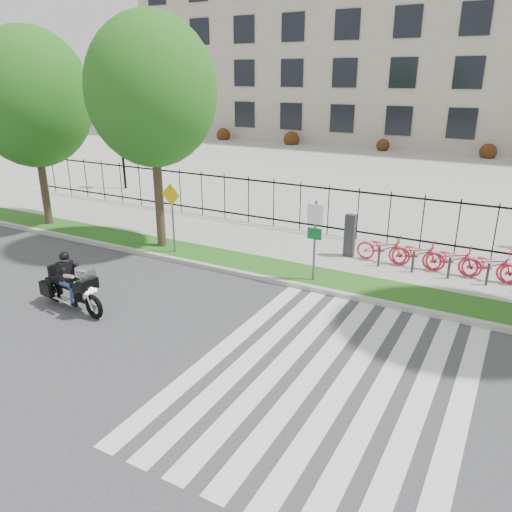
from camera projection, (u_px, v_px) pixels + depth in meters
The scene contains 15 objects.
ground at pixel (154, 327), 12.91m from camera, with size 120.00×120.00×0.00m, color #39393B.
curb at pixel (235, 272), 16.26m from camera, with size 60.00×0.20×0.15m, color #A7A59D.
grass_verge at pixel (248, 264), 16.96m from camera, with size 60.00×1.50×0.15m, color #1B5415.
sidewalk at pixel (281, 244), 19.02m from camera, with size 60.00×3.50×0.15m, color gray.
plaza at pixel (396, 171), 33.47m from camera, with size 80.00×34.00×0.10m, color gray.
crosswalk_stripes at pixel (329, 378), 10.72m from camera, with size 5.70×8.00×0.01m, color silver, non-canonical shape.
iron_fence at pixel (300, 206), 20.09m from camera, with size 30.00×0.06×2.00m, color black, non-canonical shape.
office_building at pixel (460, 31), 46.48m from camera, with size 60.00×21.90×20.15m.
lamp_post_left at pixel (121, 132), 27.13m from camera, with size 1.06×0.70×4.25m.
street_tree_0 at pixel (31, 98), 19.63m from camera, with size 4.72×4.72×7.84m.
street_tree_1 at pixel (152, 91), 16.74m from camera, with size 4.43×4.43×8.02m.
bike_share_station at pixel (487, 265), 15.35m from camera, with size 8.89×0.86×1.50m.
sign_pole_regulatory at pixel (315, 231), 14.94m from camera, with size 0.50×0.09×2.50m.
sign_pole_warning at pixel (172, 209), 17.37m from camera, with size 0.78×0.09×2.49m.
motorcycle_rider at pixel (71, 287), 13.67m from camera, with size 2.57×0.92×1.99m.
Camera 1 is at (7.88, -8.80, 6.13)m, focal length 35.00 mm.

